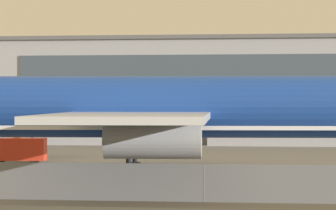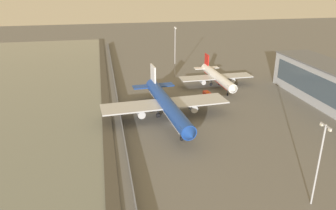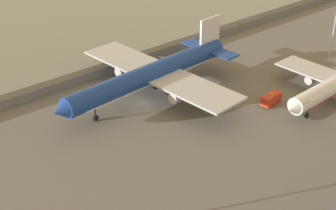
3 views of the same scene
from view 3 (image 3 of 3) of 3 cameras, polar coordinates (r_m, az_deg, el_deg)
ground_plane at (r=101.19m, az=-3.26°, el=0.30°), size 500.00×500.00×0.00m
waterfront_lagoon at (r=159.33m, az=-19.21°, el=9.76°), size 320.00×98.00×0.01m
shoreline_seawall at (r=116.42m, az=-9.42°, el=4.14°), size 320.00×3.00×0.50m
perimeter_fence at (r=112.52m, az=-8.25°, el=3.83°), size 280.00×0.10×2.32m
cargo_jet_blue at (r=101.97m, az=-1.79°, el=3.86°), size 48.97×42.38×13.63m
baggage_tug at (r=118.82m, az=-0.95°, el=5.37°), size 3.56×3.05×1.80m
ops_van at (r=102.20m, az=12.41°, el=0.74°), size 5.39×2.62×2.48m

